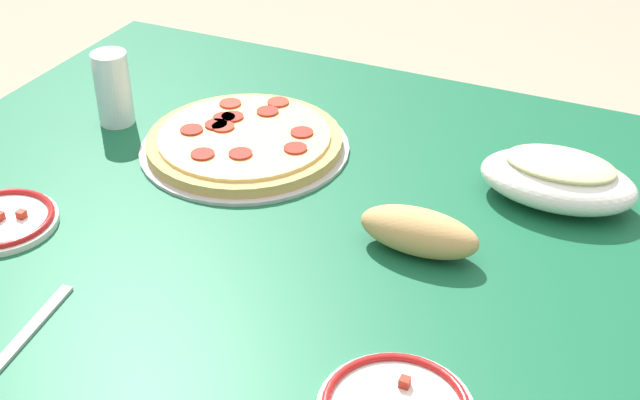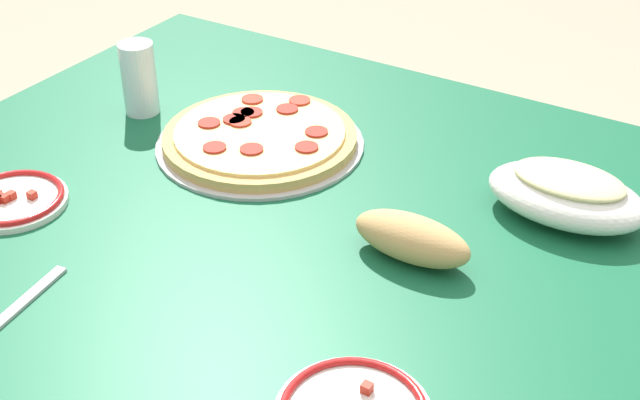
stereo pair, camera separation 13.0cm
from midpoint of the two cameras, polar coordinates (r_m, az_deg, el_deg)
The scene contains 7 objects.
dining_table at distance 1.38m, azimuth -2.71°, elevation -4.70°, with size 1.43×1.09×0.75m.
pepperoni_pizza at distance 1.49m, azimuth -7.45°, elevation 3.72°, with size 0.36×0.36×0.03m.
baked_pasta_dish at distance 1.36m, azimuth 12.71°, elevation 1.35°, with size 0.24×0.15×0.08m.
water_glass at distance 1.60m, azimuth -15.67°, elevation 6.98°, with size 0.06×0.06×0.13m, color silver.
side_plate_far at distance 1.40m, azimuth -22.67°, elevation -1.33°, with size 0.17×0.17×0.02m.
bread_loaf at distance 1.23m, azimuth 3.49°, elevation -2.19°, with size 0.17×0.07×0.07m, color tan.
fork_left at distance 1.19m, azimuth -21.33°, elevation -7.88°, with size 0.17×0.02×0.01m, color #B7B7BC.
Camera 1 is at (0.46, -0.99, 1.49)m, focal length 48.96 mm.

